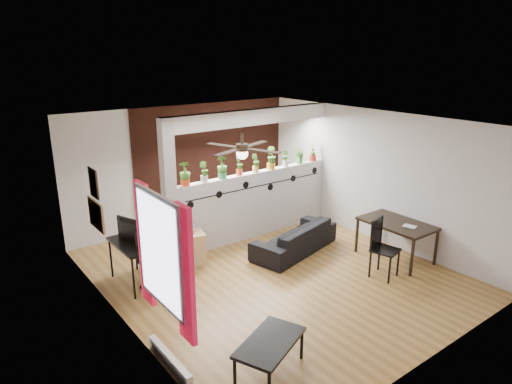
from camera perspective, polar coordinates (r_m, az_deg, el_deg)
name	(u,v)px	position (r m, az deg, el deg)	size (l,w,h in m)	color
room_shell	(272,201)	(7.53, 1.96, -1.13)	(6.30, 7.10, 2.90)	brown
partition_wall	(255,204)	(9.31, -0.06, -1.50)	(3.60, 0.18, 1.35)	#BCBCC1
ceiling_header	(255,117)	(8.90, -0.07, 9.38)	(3.60, 0.18, 0.30)	silver
pier_column	(169,192)	(8.17, -10.82, 0.06)	(0.22, 0.20, 2.60)	#BCBCC1
brick_panel	(216,161)	(10.31, -5.01, 3.90)	(3.90, 0.05, 2.60)	brown
vine_decal	(258,186)	(9.12, 0.30, 0.75)	(3.31, 0.01, 0.30)	black
window_assembly	(161,254)	(5.23, -11.76, -7.63)	(0.09, 1.30, 1.55)	white
baseboard_heater	(170,361)	(5.97, -10.73, -20.05)	(0.08, 1.00, 0.18)	silver
corkboard	(96,215)	(7.16, -19.35, -2.71)	(0.03, 0.60, 0.45)	olive
framed_art	(94,183)	(6.96, -19.64, 1.04)	(0.03, 0.34, 0.44)	#8C7259
ceiling_fan	(242,150)	(6.56, -1.75, 5.29)	(1.19, 1.19, 0.43)	black
potted_plant_0	(185,173)	(8.23, -8.88, 2.39)	(0.29, 0.26, 0.45)	#E5471B
potted_plant_1	(204,171)	(8.43, -6.51, 2.60)	(0.23, 0.24, 0.38)	silver
potted_plant_2	(222,166)	(8.62, -4.26, 3.20)	(0.27, 0.23, 0.44)	green
potted_plant_3	(239,165)	(8.84, -2.11, 3.33)	(0.19, 0.16, 0.36)	#CE4521
potted_plant_4	(255,162)	(9.07, -0.06, 3.72)	(0.23, 0.23, 0.37)	gold
potted_plant_5	(271,157)	(9.30, 1.88, 4.34)	(0.20, 0.24, 0.46)	orange
potted_plant_6	(286,157)	(9.55, 3.73, 4.35)	(0.17, 0.19, 0.36)	silver
potted_plant_7	(300,154)	(9.81, 5.49, 4.71)	(0.23, 0.21, 0.38)	#4A9937
potted_plant_8	(313,151)	(10.07, 7.16, 5.13)	(0.28, 0.27, 0.43)	red
sofa	(294,238)	(8.74, 4.83, -5.77)	(1.80, 0.71, 0.53)	black
cube_shelf	(191,248)	(8.32, -8.15, -6.92)	(0.47, 0.42, 0.57)	tan
cup	(192,230)	(8.21, -7.94, -4.69)	(0.13, 0.13, 0.10)	gray
computer_desk	(133,247)	(7.65, -15.10, -6.63)	(0.54, 1.01, 0.72)	black
monitor	(129,234)	(7.72, -15.62, -5.12)	(0.06, 0.34, 0.19)	black
office_chair	(152,263)	(7.60, -12.92, -8.66)	(0.48, 0.48, 0.92)	black
dining_table	(397,226)	(8.66, 17.18, -4.10)	(0.80, 1.30, 0.71)	black
book	(408,228)	(8.40, 18.47, -4.28)	(0.16, 0.22, 0.02)	gray
folding_chair	(381,243)	(7.96, 15.32, -6.12)	(0.49, 0.49, 1.01)	black
coffee_table	(270,344)	(5.63, 1.75, -18.50)	(1.07, 0.85, 0.44)	black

